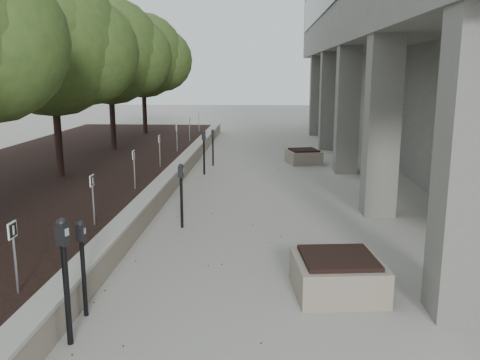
% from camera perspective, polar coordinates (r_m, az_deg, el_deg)
% --- Properties ---
extents(ground, '(90.00, 90.00, 0.00)m').
position_cam_1_polar(ground, '(6.42, -5.18, -17.98)').
color(ground, '#9C9790').
rests_on(ground, ground).
extents(retaining_wall, '(0.39, 26.00, 0.50)m').
position_cam_1_polar(retaining_wall, '(15.04, -7.30, 0.56)').
color(retaining_wall, gray).
rests_on(retaining_wall, ground).
extents(planting_bed, '(7.00, 26.00, 0.40)m').
position_cam_1_polar(planting_bed, '(16.11, -20.27, 0.49)').
color(planting_bed, black).
rests_on(planting_bed, ground).
extents(crabapple_tree_3, '(4.60, 4.00, 5.44)m').
position_cam_1_polar(crabapple_tree_3, '(14.63, -20.08, 10.95)').
color(crabapple_tree_3, '#324C1D').
rests_on(crabapple_tree_3, planting_bed).
extents(crabapple_tree_4, '(4.60, 4.00, 5.44)m').
position_cam_1_polar(crabapple_tree_4, '(19.34, -14.27, 11.38)').
color(crabapple_tree_4, '#324C1D').
rests_on(crabapple_tree_4, planting_bed).
extents(crabapple_tree_5, '(4.60, 4.00, 5.44)m').
position_cam_1_polar(crabapple_tree_5, '(24.17, -10.75, 11.58)').
color(crabapple_tree_5, '#324C1D').
rests_on(crabapple_tree_5, planting_bed).
extents(parking_sign_2, '(0.04, 0.22, 0.96)m').
position_cam_1_polar(parking_sign_2, '(7.18, -23.82, -7.96)').
color(parking_sign_2, black).
rests_on(parking_sign_2, planting_bed).
extents(parking_sign_3, '(0.04, 0.22, 0.96)m').
position_cam_1_polar(parking_sign_3, '(9.83, -16.06, -2.18)').
color(parking_sign_3, black).
rests_on(parking_sign_3, planting_bed).
extents(parking_sign_4, '(0.04, 0.22, 0.96)m').
position_cam_1_polar(parking_sign_4, '(12.64, -11.71, 1.13)').
color(parking_sign_4, black).
rests_on(parking_sign_4, planting_bed).
extents(parking_sign_5, '(0.04, 0.22, 0.96)m').
position_cam_1_polar(parking_sign_5, '(15.51, -8.95, 3.22)').
color(parking_sign_5, black).
rests_on(parking_sign_5, planting_bed).
extents(parking_sign_6, '(0.04, 0.22, 0.96)m').
position_cam_1_polar(parking_sign_6, '(18.43, -7.05, 4.65)').
color(parking_sign_6, black).
rests_on(parking_sign_6, planting_bed).
extents(parking_sign_7, '(0.04, 0.22, 0.96)m').
position_cam_1_polar(parking_sign_7, '(21.37, -5.67, 5.68)').
color(parking_sign_7, black).
rests_on(parking_sign_7, planting_bed).
extents(parking_sign_8, '(0.04, 0.22, 0.96)m').
position_cam_1_polar(parking_sign_8, '(24.33, -4.61, 6.46)').
color(parking_sign_8, black).
rests_on(parking_sign_8, planting_bed).
extents(parking_meter_1, '(0.18, 0.16, 1.58)m').
position_cam_1_polar(parking_meter_1, '(6.43, -18.84, -10.77)').
color(parking_meter_1, black).
rests_on(parking_meter_1, ground).
extents(parking_meter_2, '(0.14, 0.11, 1.33)m').
position_cam_1_polar(parking_meter_2, '(7.12, -17.09, -9.47)').
color(parking_meter_2, black).
rests_on(parking_meter_2, ground).
extents(parking_meter_3, '(0.14, 0.10, 1.36)m').
position_cam_1_polar(parking_meter_3, '(10.66, -6.55, -1.78)').
color(parking_meter_3, black).
rests_on(parking_meter_3, ground).
extents(parking_meter_4, '(0.15, 0.11, 1.41)m').
position_cam_1_polar(parking_meter_4, '(16.16, -4.04, 3.06)').
color(parking_meter_4, black).
rests_on(parking_meter_4, ground).
extents(parking_meter_5, '(0.15, 0.12, 1.27)m').
position_cam_1_polar(parking_meter_5, '(17.70, -3.04, 3.63)').
color(parking_meter_5, black).
rests_on(parking_meter_5, ground).
extents(planter_front, '(1.37, 1.37, 0.58)m').
position_cam_1_polar(planter_front, '(7.75, 10.83, -10.31)').
color(planter_front, gray).
rests_on(planter_front, ground).
extents(planter_back, '(1.32, 1.32, 0.51)m').
position_cam_1_polar(planter_back, '(18.34, 7.11, 2.64)').
color(planter_back, gray).
rests_on(planter_back, ground).
extents(berry_scatter, '(3.30, 14.10, 0.02)m').
position_cam_1_polar(berry_scatter, '(11.02, -2.06, -4.86)').
color(berry_scatter, maroon).
rests_on(berry_scatter, ground).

